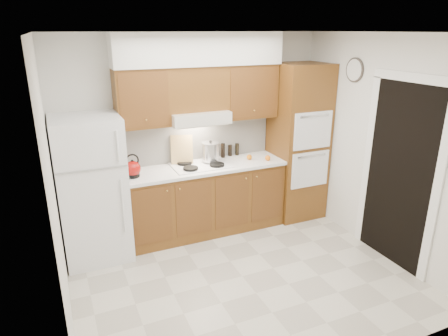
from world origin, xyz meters
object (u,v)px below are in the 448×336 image
fridge (92,189)px  stock_pot (211,152)px  oven_cabinet (298,142)px  kettle (133,169)px

fridge → stock_pot: bearing=4.8°
oven_cabinet → stock_pot: oven_cabinet is taller
fridge → kettle: 0.52m
fridge → stock_pot: 1.57m
stock_pot → oven_cabinet: bearing=-4.2°
fridge → stock_pot: fridge is taller
fridge → oven_cabinet: 2.86m
fridge → oven_cabinet: (2.85, 0.03, 0.24)m
oven_cabinet → stock_pot: 1.30m
oven_cabinet → kettle: bearing=-179.0°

